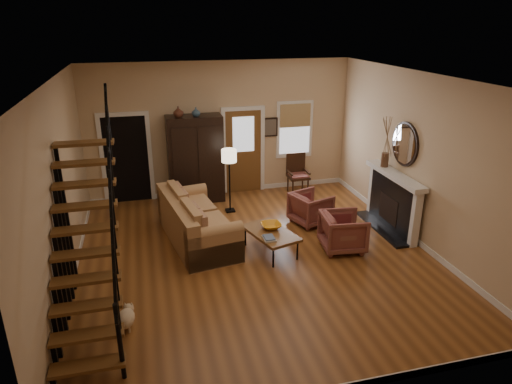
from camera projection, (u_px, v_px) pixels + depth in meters
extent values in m
plane|color=brown|center=(256.00, 256.00, 8.63)|extent=(7.00, 7.00, 0.00)
plane|color=white|center=(256.00, 78.00, 7.44)|extent=(7.00, 7.00, 0.00)
cube|color=#D2B287|center=(221.00, 130.00, 11.20)|extent=(6.50, 0.04, 3.30)
cube|color=#D2B287|center=(59.00, 190.00, 7.29)|extent=(0.04, 7.00, 3.30)
cube|color=#D2B287|center=(419.00, 161.00, 8.78)|extent=(0.04, 7.00, 3.30)
cube|color=black|center=(127.00, 158.00, 11.02)|extent=(1.00, 0.36, 2.10)
cube|color=brown|center=(243.00, 152.00, 11.52)|extent=(0.90, 0.06, 2.10)
cube|color=silver|center=(295.00, 130.00, 11.65)|extent=(0.96, 0.06, 1.46)
cube|color=black|center=(394.00, 203.00, 9.59)|extent=(0.24, 1.60, 1.15)
cube|color=white|center=(395.00, 175.00, 9.35)|extent=(0.30, 1.95, 0.10)
cylinder|color=silver|center=(404.00, 144.00, 9.15)|extent=(0.05, 0.90, 0.90)
imported|color=#4C2619|center=(178.00, 112.00, 10.35)|extent=(0.24, 0.24, 0.25)
imported|color=#334C60|center=(196.00, 112.00, 10.45)|extent=(0.20, 0.20, 0.21)
imported|color=orange|center=(271.00, 226.00, 8.75)|extent=(0.39, 0.39, 0.10)
imported|color=maroon|center=(343.00, 232.00, 8.78)|extent=(0.89, 0.87, 0.74)
imported|color=maroon|center=(311.00, 208.00, 9.92)|extent=(0.96, 0.95, 0.70)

